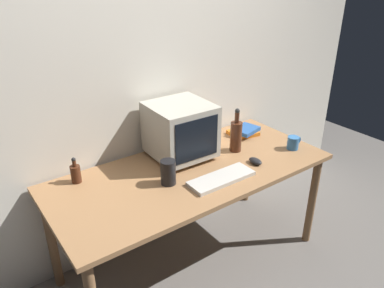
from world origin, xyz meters
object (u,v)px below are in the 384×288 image
Objects in this scene: book_stack at (244,131)px; keyboard at (221,178)px; computer_mouse at (255,161)px; bottle_tall at (236,135)px; crt_monitor at (180,130)px; bottle_short at (76,173)px; metal_canister at (168,172)px; mug at (293,143)px.

keyboard is at bearing -144.47° from book_stack.
bottle_tall is (0.02, 0.22, 0.10)m from computer_mouse.
crt_monitor is 0.95× the size of keyboard.
bottle_short is (-0.71, 0.49, 0.05)m from keyboard.
crt_monitor is at bearing 43.52° from metal_canister.
book_stack is (1.27, -0.09, -0.03)m from bottle_short.
crt_monitor is at bearing -179.03° from book_stack.
crt_monitor reaches higher than bottle_tall.
mug is (0.11, -0.37, 0.02)m from book_stack.
crt_monitor is 3.31× the size of mug.
bottle_tall is at bearing 148.12° from mug.
bottle_short reaches higher than keyboard.
crt_monitor is 0.53m from computer_mouse.
computer_mouse is at bearing -179.72° from mug.
crt_monitor is 0.43m from keyboard.
book_stack reaches higher than computer_mouse.
book_stack is (0.56, 0.40, 0.01)m from keyboard.
keyboard is 0.86m from bottle_short.
crt_monitor reaches higher than bottle_short.
computer_mouse is (0.31, 0.03, 0.01)m from keyboard.
metal_canister is (0.43, -0.33, 0.01)m from bottle_short.
mug is at bearing -31.88° from bottle_tall.
keyboard is 0.42m from bottle_tall.
crt_monitor is at bearing -8.16° from bottle_short.
bottle_short is 0.69× the size of book_stack.
book_stack is at bearing 56.45° from computer_mouse.
crt_monitor is 0.61m from book_stack.
book_stack is at bearing 16.34° from metal_canister.
crt_monitor is 0.70m from bottle_short.
bottle_tall is (0.36, -0.15, -0.08)m from crt_monitor.
metal_canister is at bearing -171.69° from bottle_tall.
crt_monitor is 1.29× the size of bottle_tall.
bottle_short is 1.36× the size of mug.
computer_mouse is at bearing 5.68° from keyboard.
crt_monitor reaches higher than metal_canister.
keyboard is 2.80× the size of metal_canister.
crt_monitor is at bearing 94.51° from keyboard.
bottle_short is at bearing 171.84° from crt_monitor.
crt_monitor is 2.65× the size of metal_canister.
metal_canister is (-0.61, -0.09, -0.04)m from bottle_tall.
keyboard is at bearing -29.52° from metal_canister.
computer_mouse is at bearing -95.46° from bottle_tall.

